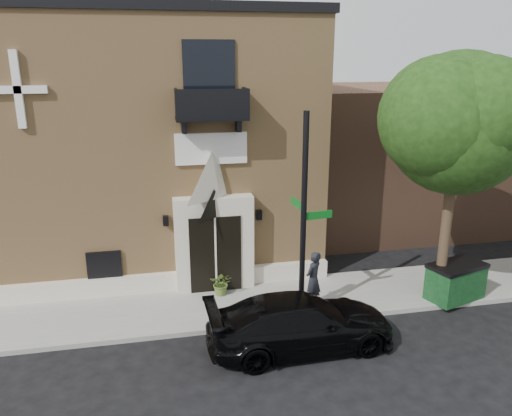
{
  "coord_description": "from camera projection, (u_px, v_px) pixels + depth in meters",
  "views": [
    {
      "loc": [
        -2.75,
        -12.75,
        7.71
      ],
      "look_at": [
        0.27,
        2.0,
        3.12
      ],
      "focal_mm": 35.0,
      "sensor_mm": 36.0,
      "label": 1
    }
  ],
  "objects": [
    {
      "name": "church",
      "position": [
        148.0,
        135.0,
        20.26
      ],
      "size": [
        12.2,
        11.01,
        9.3
      ],
      "color": "tan",
      "rests_on": "ground"
    },
    {
      "name": "fire_hydrant",
      "position": [
        466.0,
        284.0,
        16.36
      ],
      "size": [
        0.46,
        0.37,
        0.81
      ],
      "color": "maroon",
      "rests_on": "sidewalk"
    },
    {
      "name": "planter",
      "position": [
        222.0,
        283.0,
        16.43
      ],
      "size": [
        0.87,
        0.8,
        0.81
      ],
      "primitive_type": "imported",
      "rotation": [
        0.0,
        0.0,
        -0.26
      ],
      "color": "#58712F",
      "rests_on": "sidewalk"
    },
    {
      "name": "street_sign",
      "position": [
        304.0,
        219.0,
        14.24
      ],
      "size": [
        1.03,
        0.98,
        6.17
      ],
      "rotation": [
        0.0,
        0.0,
        0.13
      ],
      "color": "black",
      "rests_on": "sidewalk"
    },
    {
      "name": "ground",
      "position": [
        261.0,
        329.0,
        14.73
      ],
      "size": [
        120.0,
        120.0,
        0.0
      ],
      "primitive_type": "plane",
      "color": "black",
      "rests_on": "ground"
    },
    {
      "name": "black_sedan",
      "position": [
        301.0,
        323.0,
        13.6
      ],
      "size": [
        5.25,
        2.29,
        1.5
      ],
      "primitive_type": "imported",
      "rotation": [
        0.0,
        0.0,
        1.61
      ],
      "color": "black",
      "rests_on": "ground"
    },
    {
      "name": "pedestrian_near",
      "position": [
        313.0,
        279.0,
        15.56
      ],
      "size": [
        0.78,
        0.76,
        1.8
      ],
      "primitive_type": "imported",
      "rotation": [
        0.0,
        0.0,
        3.86
      ],
      "color": "black",
      "rests_on": "sidewalk"
    },
    {
      "name": "dumpster",
      "position": [
        456.0,
        281.0,
        16.11
      ],
      "size": [
        2.06,
        1.54,
        1.2
      ],
      "rotation": [
        0.0,
        0.0,
        0.3
      ],
      "color": "#0E3416",
      "rests_on": "sidewalk"
    },
    {
      "name": "street_tree_left",
      "position": [
        461.0,
        123.0,
        14.5
      ],
      "size": [
        4.97,
        4.38,
        7.77
      ],
      "color": "#38281C",
      "rests_on": "sidewalk"
    },
    {
      "name": "neighbour_building",
      "position": [
        461.0,
        152.0,
        24.53
      ],
      "size": [
        18.0,
        8.0,
        6.4
      ],
      "primitive_type": "cube",
      "color": "brown",
      "rests_on": "ground"
    },
    {
      "name": "sidewalk",
      "position": [
        281.0,
        300.0,
        16.3
      ],
      "size": [
        42.0,
        3.0,
        0.15
      ],
      "primitive_type": "cube",
      "color": "gray",
      "rests_on": "ground"
    }
  ]
}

